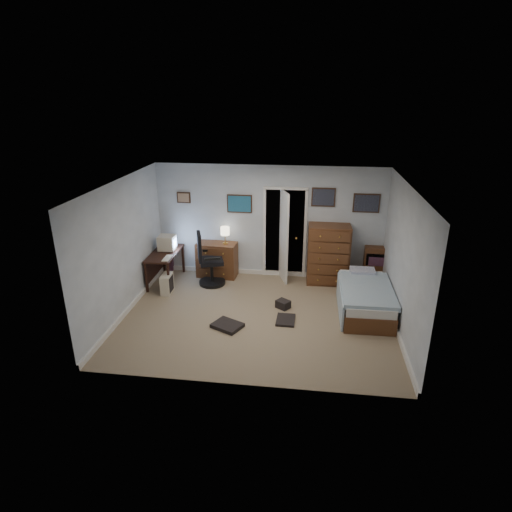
{
  "coord_description": "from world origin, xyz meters",
  "views": [
    {
      "loc": [
        0.87,
        -7.0,
        3.95
      ],
      "look_at": [
        -0.07,
        0.3,
        1.1
      ],
      "focal_mm": 30.0,
      "sensor_mm": 36.0,
      "label": 1
    }
  ],
  "objects": [
    {
      "name": "floor",
      "position": [
        0.0,
        0.0,
        -0.01
      ],
      "size": [
        5.0,
        4.0,
        0.02
      ],
      "primitive_type": "cube",
      "color": "gray",
      "rests_on": "ground"
    },
    {
      "name": "computer_desk",
      "position": [
        -2.28,
        1.31,
        0.53
      ],
      "size": [
        0.57,
        1.2,
        0.69
      ],
      "rotation": [
        0.0,
        0.0,
        0.02
      ],
      "color": "black",
      "rests_on": "floor"
    },
    {
      "name": "crt_monitor",
      "position": [
        -2.18,
        1.47,
        0.86
      ],
      "size": [
        0.36,
        0.34,
        0.33
      ],
      "rotation": [
        0.0,
        0.0,
        0.02
      ],
      "color": "beige",
      "rests_on": "computer_desk"
    },
    {
      "name": "keyboard",
      "position": [
        -2.02,
        0.97,
        0.7
      ],
      "size": [
        0.14,
        0.37,
        0.02
      ],
      "primitive_type": "cube",
      "rotation": [
        0.0,
        0.0,
        0.02
      ],
      "color": "beige",
      "rests_on": "computer_desk"
    },
    {
      "name": "pc_tower",
      "position": [
        -2.0,
        0.77,
        0.21
      ],
      "size": [
        0.2,
        0.39,
        0.41
      ],
      "rotation": [
        0.0,
        0.0,
        0.02
      ],
      "color": "beige",
      "rests_on": "floor"
    },
    {
      "name": "office_chair",
      "position": [
        -1.23,
        1.3,
        0.46
      ],
      "size": [
        0.72,
        0.72,
        1.18
      ],
      "rotation": [
        0.0,
        0.0,
        0.32
      ],
      "color": "black",
      "rests_on": "floor"
    },
    {
      "name": "media_stack",
      "position": [
        -2.32,
        1.96,
        0.36
      ],
      "size": [
        0.15,
        0.15,
        0.73
      ],
      "primitive_type": "cube",
      "rotation": [
        0.0,
        0.0,
        0.0
      ],
      "color": "maroon",
      "rests_on": "floor"
    },
    {
      "name": "low_dresser",
      "position": [
        -1.15,
        1.77,
        0.39
      ],
      "size": [
        0.91,
        0.5,
        0.79
      ],
      "primitive_type": "cube",
      "rotation": [
        0.0,
        0.0,
        -0.07
      ],
      "color": "brown",
      "rests_on": "floor"
    },
    {
      "name": "table_lamp",
      "position": [
        -0.95,
        1.77,
        1.07
      ],
      "size": [
        0.21,
        0.21,
        0.38
      ],
      "rotation": [
        0.0,
        0.0,
        -0.07
      ],
      "color": "gold",
      "rests_on": "low_dresser"
    },
    {
      "name": "doorway",
      "position": [
        0.35,
        2.27,
        1.0
      ],
      "size": [
        0.96,
        1.12,
        2.05
      ],
      "color": "black",
      "rests_on": "floor"
    },
    {
      "name": "tall_dresser",
      "position": [
        1.32,
        1.75,
        0.65
      ],
      "size": [
        0.91,
        0.56,
        1.3
      ],
      "primitive_type": "cube",
      "rotation": [
        0.0,
        0.0,
        0.04
      ],
      "color": "brown",
      "rests_on": "floor"
    },
    {
      "name": "headboard_bookcase",
      "position": [
        2.55,
        1.86,
        0.43
      ],
      "size": [
        0.92,
        0.26,
        0.82
      ],
      "rotation": [
        0.0,
        0.0,
        -0.03
      ],
      "color": "brown",
      "rests_on": "floor"
    },
    {
      "name": "bed",
      "position": [
        1.99,
        0.49,
        0.28
      ],
      "size": [
        0.98,
        1.79,
        0.58
      ],
      "rotation": [
        0.0,
        0.0,
        0.01
      ],
      "color": "brown",
      "rests_on": "floor"
    },
    {
      "name": "wall_posters",
      "position": [
        0.57,
        1.98,
        1.75
      ],
      "size": [
        4.38,
        0.04,
        0.6
      ],
      "color": "#331E11",
      "rests_on": "floor"
    },
    {
      "name": "floor_clutter",
      "position": [
        0.02,
        -0.12,
        0.04
      ],
      "size": [
        1.5,
        1.3,
        0.16
      ],
      "rotation": [
        0.0,
        0.0,
        -0.43
      ],
      "color": "black",
      "rests_on": "floor"
    }
  ]
}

